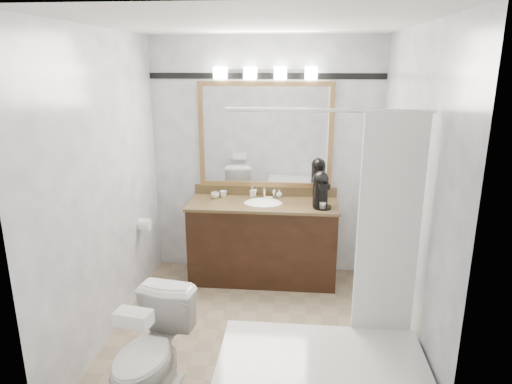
# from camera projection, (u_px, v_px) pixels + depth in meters

# --- Properties ---
(room) EXTENTS (2.42, 2.62, 2.52)m
(room) POSITION_uv_depth(u_px,v_px,m) (253.00, 193.00, 3.58)
(room) COLOR gray
(room) RESTS_ON ground
(vanity) EXTENTS (1.53, 0.58, 0.97)m
(vanity) POSITION_uv_depth(u_px,v_px,m) (263.00, 240.00, 4.78)
(vanity) COLOR black
(vanity) RESTS_ON ground
(mirror) EXTENTS (1.40, 0.04, 1.10)m
(mirror) POSITION_uv_depth(u_px,v_px,m) (265.00, 135.00, 4.74)
(mirror) COLOR #9E7A47
(mirror) RESTS_ON room
(vanity_light_bar) EXTENTS (1.02, 0.14, 0.12)m
(vanity_light_bar) POSITION_uv_depth(u_px,v_px,m) (265.00, 73.00, 4.51)
(vanity_light_bar) COLOR silver
(vanity_light_bar) RESTS_ON room
(accent_stripe) EXTENTS (2.40, 0.01, 0.06)m
(accent_stripe) POSITION_uv_depth(u_px,v_px,m) (266.00, 76.00, 4.58)
(accent_stripe) COLOR black
(accent_stripe) RESTS_ON room
(bathtub) EXTENTS (1.30, 0.75, 1.96)m
(bathtub) POSITION_uv_depth(u_px,v_px,m) (324.00, 377.00, 2.94)
(bathtub) COLOR white
(bathtub) RESTS_ON ground
(tp_roll) EXTENTS (0.11, 0.12, 0.12)m
(tp_roll) POSITION_uv_depth(u_px,v_px,m) (144.00, 225.00, 4.47)
(tp_roll) COLOR white
(tp_roll) RESTS_ON room
(toilet) EXTENTS (0.52, 0.78, 0.74)m
(toilet) POSITION_uv_depth(u_px,v_px,m) (150.00, 354.00, 3.03)
(toilet) COLOR white
(toilet) RESTS_ON ground
(tissue_box) EXTENTS (0.23, 0.15, 0.09)m
(tissue_box) POSITION_uv_depth(u_px,v_px,m) (133.00, 318.00, 2.69)
(tissue_box) COLOR white
(tissue_box) RESTS_ON toilet
(coffee_maker) EXTENTS (0.19, 0.23, 0.36)m
(coffee_maker) POSITION_uv_depth(u_px,v_px,m) (321.00, 189.00, 4.50)
(coffee_maker) COLOR black
(coffee_maker) RESTS_ON vanity
(cup_left) EXTENTS (0.09, 0.09, 0.07)m
(cup_left) POSITION_uv_depth(u_px,v_px,m) (215.00, 195.00, 4.80)
(cup_left) COLOR white
(cup_left) RESTS_ON vanity
(cup_right) EXTENTS (0.10, 0.10, 0.07)m
(cup_right) POSITION_uv_depth(u_px,v_px,m) (224.00, 194.00, 4.84)
(cup_right) COLOR white
(cup_right) RESTS_ON vanity
(soap_bottle_a) EXTENTS (0.05, 0.05, 0.10)m
(soap_bottle_a) POSITION_uv_depth(u_px,v_px,m) (252.00, 192.00, 4.87)
(soap_bottle_a) COLOR white
(soap_bottle_a) RESTS_ON vanity
(soap_bottle_b) EXTENTS (0.07, 0.07, 0.08)m
(soap_bottle_b) POSITION_uv_depth(u_px,v_px,m) (279.00, 194.00, 4.84)
(soap_bottle_b) COLOR white
(soap_bottle_b) RESTS_ON vanity
(soap_bar) EXTENTS (0.09, 0.06, 0.02)m
(soap_bar) POSITION_uv_depth(u_px,v_px,m) (268.00, 198.00, 4.77)
(soap_bar) COLOR beige
(soap_bar) RESTS_ON vanity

